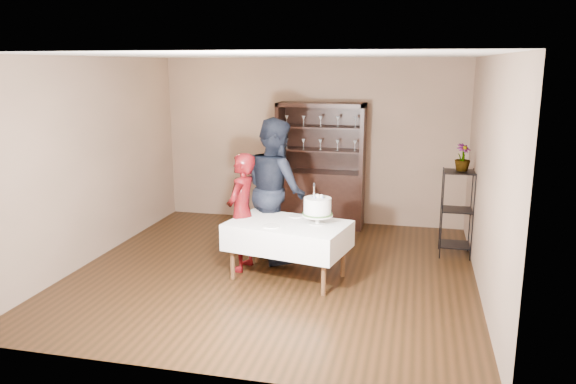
% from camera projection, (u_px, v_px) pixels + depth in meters
% --- Properties ---
extents(floor, '(5.00, 5.00, 0.00)m').
position_uv_depth(floor, '(274.00, 272.00, 7.19)').
color(floor, black).
rests_on(floor, ground).
extents(ceiling, '(5.00, 5.00, 0.00)m').
position_uv_depth(ceiling, '(273.00, 55.00, 6.59)').
color(ceiling, white).
rests_on(ceiling, back_wall).
extents(back_wall, '(5.00, 0.02, 2.70)m').
position_uv_depth(back_wall, '(312.00, 141.00, 9.26)').
color(back_wall, brown).
rests_on(back_wall, floor).
extents(wall_left, '(0.02, 5.00, 2.70)m').
position_uv_depth(wall_left, '(92.00, 160.00, 7.45)').
color(wall_left, brown).
rests_on(wall_left, floor).
extents(wall_right, '(0.02, 5.00, 2.70)m').
position_uv_depth(wall_right, '(487.00, 177.00, 6.34)').
color(wall_right, brown).
rests_on(wall_right, floor).
extents(china_hutch, '(1.40, 0.48, 2.00)m').
position_uv_depth(china_hutch, '(320.00, 185.00, 9.14)').
color(china_hutch, black).
rests_on(china_hutch, floor).
extents(plant_etagere, '(0.42, 0.42, 1.20)m').
position_uv_depth(plant_etagere, '(457.00, 210.00, 7.68)').
color(plant_etagere, black).
rests_on(plant_etagere, floor).
extents(cake_table, '(1.57, 1.15, 0.71)m').
position_uv_depth(cake_table, '(288.00, 236.00, 6.88)').
color(cake_table, silver).
rests_on(cake_table, floor).
extents(woman, '(0.43, 0.60, 1.52)m').
position_uv_depth(woman, '(242.00, 212.00, 7.13)').
color(woman, '#3C050F').
rests_on(woman, floor).
extents(man, '(1.15, 1.18, 1.92)m').
position_uv_depth(man, '(276.00, 189.00, 7.51)').
color(man, black).
rests_on(man, floor).
extents(cake, '(0.37, 0.37, 0.51)m').
position_uv_depth(cake, '(317.00, 208.00, 6.74)').
color(cake, white).
rests_on(cake, cake_table).
extents(plate_near, '(0.26, 0.26, 0.01)m').
position_uv_depth(plate_near, '(271.00, 226.00, 6.67)').
color(plate_near, white).
rests_on(plate_near, cake_table).
extents(plate_far, '(0.23, 0.23, 0.01)m').
position_uv_depth(plate_far, '(296.00, 216.00, 7.11)').
color(plate_far, white).
rests_on(plate_far, cake_table).
extents(potted_plant, '(0.29, 0.29, 0.37)m').
position_uv_depth(potted_plant, '(463.00, 157.00, 7.54)').
color(potted_plant, '#3C622E').
rests_on(potted_plant, plant_etagere).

